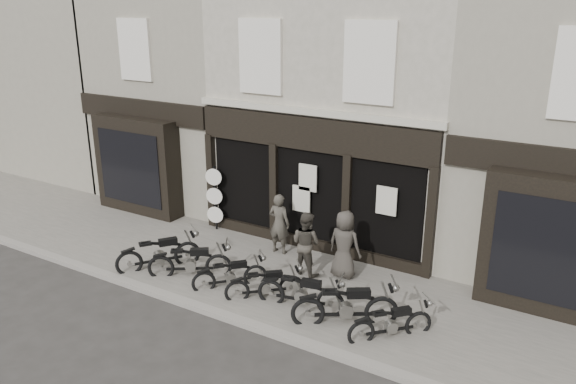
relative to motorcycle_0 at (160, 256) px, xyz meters
The scene contains 17 objects.
ground_plane 2.83m from the motorcycle_0, ahead, with size 90.00×90.00×0.00m, color #2D2B28.
pavement 3.03m from the motorcycle_0, 21.52° to the left, with size 30.00×4.20×0.12m, color #625E56.
kerb 3.01m from the motorcycle_0, 20.57° to the right, with size 30.00×0.25×0.13m, color gray.
central_building 7.68m from the motorcycle_0, 65.58° to the left, with size 7.30×6.22×8.34m.
neighbour_left 7.93m from the motorcycle_0, 120.26° to the left, with size 5.60×6.73×8.34m.
filler_left 13.75m from the motorcycle_0, 152.09° to the left, with size 11.00×6.00×8.20m, color gray.
motorcycle_0 is the anchor object (origin of this frame).
motorcycle_1 1.03m from the motorcycle_0, ahead, with size 1.88×1.45×1.03m.
motorcycle_2 2.26m from the motorcycle_0, ahead, with size 1.43×1.53×0.90m.
motorcycle_3 3.28m from the motorcycle_0, ahead, with size 1.54×1.45×0.91m.
motorcycle_4 4.25m from the motorcycle_0, ahead, with size 2.09×0.72×1.01m.
motorcycle_5 5.43m from the motorcycle_0, ahead, with size 2.09×1.54×1.13m.
motorcycle_6 6.47m from the motorcycle_0, ahead, with size 1.47×1.54×0.92m.
man_left 3.34m from the motorcycle_0, 47.56° to the left, with size 0.63×0.41×1.72m, color #433F37.
man_centre 3.91m from the motorcycle_0, 25.67° to the left, with size 0.82×0.64×1.68m, color #3F3A33.
man_right 4.89m from the motorcycle_0, 24.61° to the left, with size 0.87×0.56×1.77m, color #3C3732.
advert_sign_post 2.93m from the motorcycle_0, 97.02° to the left, with size 0.51×0.34×2.15m.
Camera 1 is at (7.12, -10.02, 6.75)m, focal length 35.00 mm.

